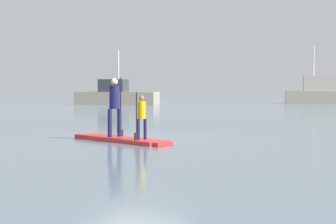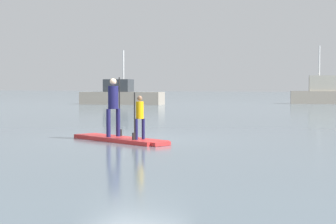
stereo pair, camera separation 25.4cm
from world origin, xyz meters
The scene contains 6 objects.
ground_plane centered at (0.00, 0.00, 0.00)m, with size 240.00×240.00×0.00m, color slate.
paddleboard_near centered at (-0.09, -0.62, 0.05)m, with size 3.26×1.72×0.10m.
paddler_adult centered at (-0.37, -0.51, 0.97)m, with size 0.34×0.47×1.55m.
paddler_child_solo centered at (0.64, -0.89, 0.71)m, with size 0.24×0.37×1.17m.
fishing_boat_green_midground centered at (-15.44, 23.97, 0.68)m, with size 6.57×3.23×4.14m.
motor_boat_small_navy centered at (-1.58, 32.50, 0.83)m, with size 6.08×3.04×4.60m.
Camera 1 is at (7.45, -13.10, 1.43)m, focal length 60.58 mm.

